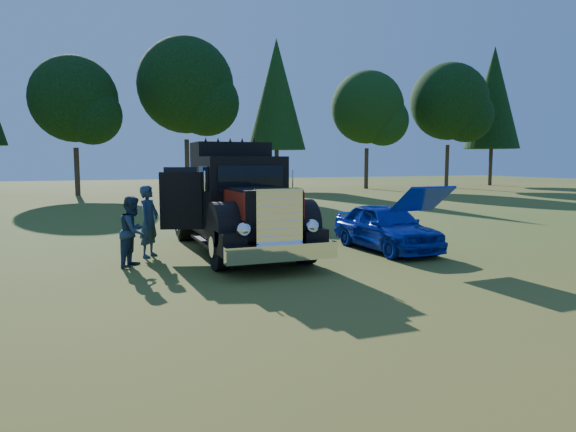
# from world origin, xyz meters

# --- Properties ---
(ground) EXTENTS (120.00, 120.00, 0.00)m
(ground) POSITION_xyz_m (0.00, 0.00, 0.00)
(ground) COLOR #30591A
(ground) RESTS_ON ground
(treeline) EXTENTS (72.10, 9.04, 13.84)m
(treeline) POSITION_xyz_m (1.95, 29.92, 7.65)
(treeline) COLOR #2D2116
(treeline) RESTS_ON ground
(diamond_t_truck) EXTENTS (3.34, 7.16, 3.00)m
(diamond_t_truck) POSITION_xyz_m (0.55, 2.91, 1.28)
(diamond_t_truck) COLOR black
(diamond_t_truck) RESTS_ON ground
(hotrod_coupe) EXTENTS (1.65, 4.12, 1.89)m
(hotrod_coupe) POSITION_xyz_m (4.46, 1.76, 0.66)
(hotrod_coupe) COLOR #0E068E
(hotrod_coupe) RESTS_ON ground
(spectator_near) EXTENTS (0.75, 0.81, 1.87)m
(spectator_near) POSITION_xyz_m (-1.81, 3.12, 0.93)
(spectator_near) COLOR #1E2147
(spectator_near) RESTS_ON ground
(spectator_far) EXTENTS (0.94, 1.01, 1.67)m
(spectator_far) POSITION_xyz_m (-2.29, 2.04, 0.83)
(spectator_far) COLOR #20224B
(spectator_far) RESTS_ON ground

